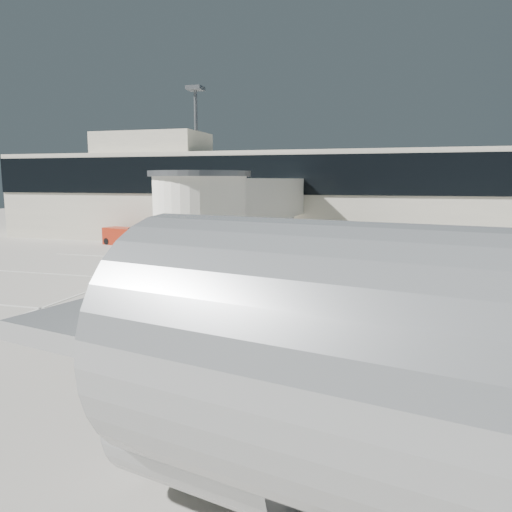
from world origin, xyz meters
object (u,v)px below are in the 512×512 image
object	(u,v)px
baggage_tug	(397,290)
box_cart_near	(144,353)
belt_loader	(124,236)
ground_worker	(185,325)
suitcase_cart	(427,297)
box_cart_far	(144,317)
minivan	(480,272)

from	to	relation	value
baggage_tug	box_cart_near	size ratio (longest dim) A/B	0.70
box_cart_near	belt_loader	world-z (taller)	belt_loader
ground_worker	box_cart_near	bearing A→B (deg)	-114.22
suitcase_cart	ground_worker	bearing A→B (deg)	-130.01
baggage_tug	suitcase_cart	xyz separation A→B (m)	(1.28, -0.79, -0.04)
baggage_tug	ground_worker	world-z (taller)	ground_worker
box_cart_far	minivan	distance (m)	17.00
ground_worker	suitcase_cart	bearing A→B (deg)	45.91
minivan	box_cart_near	bearing A→B (deg)	-112.84
box_cart_near	baggage_tug	bearing A→B (deg)	79.55
belt_loader	baggage_tug	bearing A→B (deg)	-16.24
box_cart_near	box_cart_far	world-z (taller)	box_cart_near
box_cart_near	minivan	xyz separation A→B (m)	(11.17, 14.38, 0.48)
belt_loader	box_cart_near	bearing A→B (deg)	-42.01
baggage_tug	box_cart_near	bearing A→B (deg)	-109.86
box_cart_far	belt_loader	distance (m)	25.73
suitcase_cart	ground_worker	distance (m)	11.55
baggage_tug	box_cart_far	world-z (taller)	baggage_tug
box_cart_near	ground_worker	bearing A→B (deg)	90.41
baggage_tug	suitcase_cart	world-z (taller)	baggage_tug
baggage_tug	belt_loader	distance (m)	27.17
box_cart_far	suitcase_cart	bearing A→B (deg)	33.86
ground_worker	baggage_tug	bearing A→B (deg)	53.35
suitcase_cart	ground_worker	xyz separation A→B (m)	(-7.82, -8.48, 0.49)
box_cart_far	minivan	xyz separation A→B (m)	(13.14, 10.79, 0.50)
suitcase_cart	minivan	distance (m)	5.17
minivan	suitcase_cart	bearing A→B (deg)	-106.76
baggage_tug	minivan	size ratio (longest dim) A/B	0.52
box_cart_far	ground_worker	distance (m)	3.36
minivan	belt_loader	size ratio (longest dim) A/B	1.09
baggage_tug	box_cart_far	bearing A→B (deg)	-128.01
box_cart_near	minivan	distance (m)	18.21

